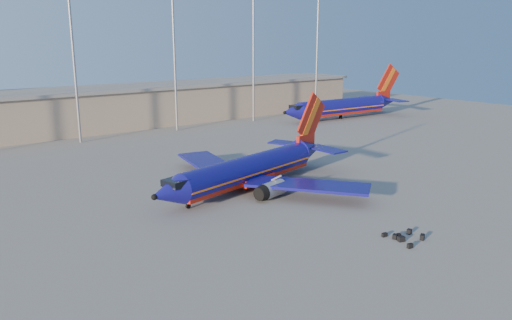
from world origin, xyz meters
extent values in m
plane|color=slate|center=(0.00, 0.00, 0.00)|extent=(220.00, 220.00, 0.00)
cube|color=gray|center=(10.00, 58.00, 4.00)|extent=(120.00, 15.00, 8.00)
cube|color=slate|center=(10.00, 58.00, 8.20)|extent=(122.00, 16.00, 0.60)
cylinder|color=gray|center=(-5.00, 46.00, 14.00)|extent=(0.44, 0.44, 28.00)
cylinder|color=gray|center=(15.00, 46.00, 14.00)|extent=(0.44, 0.44, 28.00)
cylinder|color=gray|center=(35.00, 46.00, 14.00)|extent=(0.44, 0.44, 28.00)
cylinder|color=gray|center=(55.00, 46.00, 14.00)|extent=(0.44, 0.44, 28.00)
cylinder|color=navy|center=(1.38, 4.11, 2.48)|extent=(22.31, 7.88, 3.40)
cube|color=#B01C0E|center=(1.38, 4.11, 1.61)|extent=(22.18, 7.25, 1.20)
cube|color=orange|center=(1.38, 4.11, 2.25)|extent=(22.32, 7.92, 0.20)
cone|color=navy|center=(-11.31, 1.44, 2.48)|extent=(4.48, 4.13, 3.40)
cube|color=black|center=(-10.14, 1.68, 3.36)|extent=(2.65, 2.80, 0.74)
cone|color=navy|center=(14.53, 6.88, 2.81)|extent=(5.38, 4.32, 3.40)
cube|color=#B01C0E|center=(13.81, 6.73, 4.05)|extent=(3.89, 1.29, 2.02)
cube|color=#B01C0E|center=(15.07, 6.99, 7.27)|extent=(6.67, 1.68, 7.34)
cube|color=orange|center=(14.89, 6.96, 7.27)|extent=(4.48, 1.30, 5.76)
cube|color=navy|center=(13.52, 9.87, 3.31)|extent=(4.91, 6.50, 0.20)
cube|color=navy|center=(14.81, 3.74, 3.31)|extent=(2.77, 5.89, 0.20)
cube|color=navy|center=(1.06, 12.32, 1.66)|extent=(7.49, 14.91, 0.32)
cube|color=navy|center=(4.40, -3.53, 1.66)|extent=(12.09, 14.25, 0.32)
cube|color=#B01C0E|center=(1.83, 4.21, 1.24)|extent=(6.14, 4.65, 0.92)
cylinder|color=gray|center=(-0.68, 8.57, 1.06)|extent=(3.64, 2.57, 1.93)
cylinder|color=gray|center=(1.29, -0.80, 1.06)|extent=(3.64, 2.57, 1.93)
cylinder|color=gray|center=(-8.52, 2.03, 0.51)|extent=(0.26, 0.26, 1.01)
cylinder|color=black|center=(-8.52, 2.03, 0.29)|extent=(0.62, 0.35, 0.59)
cylinder|color=black|center=(2.24, 6.74, 0.39)|extent=(0.86, 0.65, 0.77)
cylinder|color=black|center=(3.23, 2.06, 0.39)|extent=(0.86, 0.65, 0.77)
cylinder|color=navy|center=(53.00, 35.57, 2.82)|extent=(25.26, 5.52, 3.86)
cube|color=#B01C0E|center=(53.00, 35.57, 1.83)|extent=(25.21, 4.79, 1.36)
cube|color=orange|center=(53.00, 35.57, 2.56)|extent=(25.26, 5.56, 0.23)
cone|color=navy|center=(38.31, 36.55, 2.82)|extent=(4.63, 4.15, 3.86)
cube|color=black|center=(39.67, 36.46, 3.81)|extent=(2.68, 2.88, 0.84)
cone|color=navy|center=(68.21, 34.56, 3.18)|extent=(5.67, 4.22, 3.86)
cube|color=#B01C0E|center=(67.38, 34.61, 4.59)|extent=(4.41, 0.86, 2.30)
cube|color=#B01C0E|center=(68.84, 34.52, 8.25)|extent=(7.67, 0.84, 8.33)
cube|color=orange|center=(68.63, 34.53, 8.25)|extent=(5.12, 0.78, 6.53)
cube|color=navy|center=(68.03, 38.13, 3.76)|extent=(4.05, 7.06, 0.23)
cube|color=navy|center=(67.56, 31.04, 3.76)|extent=(4.84, 7.28, 0.23)
cylinder|color=black|center=(53.00, 35.57, 0.47)|extent=(0.78, 0.78, 0.94)
cube|color=black|center=(1.60, -19.61, 0.21)|extent=(0.56, 0.40, 0.43)
cube|color=black|center=(2.26, -18.23, 0.24)|extent=(0.70, 0.53, 0.48)
cube|color=black|center=(4.15, -19.16, 0.26)|extent=(0.72, 0.59, 0.52)
cube|color=black|center=(2.35, -18.05, 0.22)|extent=(0.64, 0.47, 0.45)
cube|color=black|center=(2.77, -17.47, 0.20)|extent=(0.56, 0.36, 0.41)
cube|color=black|center=(4.44, -17.53, 0.23)|extent=(0.60, 0.54, 0.46)
cube|color=black|center=(1.97, -16.52, 0.19)|extent=(0.58, 0.37, 0.38)
cube|color=black|center=(2.31, -17.45, 0.23)|extent=(0.63, 0.55, 0.45)
camera|label=1|loc=(-35.05, -43.74, 18.23)|focal=35.00mm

